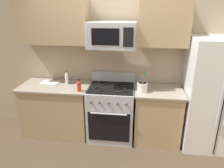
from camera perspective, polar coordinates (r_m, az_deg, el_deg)
ground_plane at (r=3.46m, az=-1.56°, el=-19.18°), size 16.00×16.00×0.00m
wall_back at (r=3.79m, az=0.60°, el=6.67°), size 8.00×0.10×2.60m
counter_left at (r=3.96m, az=-14.42°, el=-6.47°), size 1.17×0.66×0.91m
range_oven at (r=3.72m, az=-0.16°, el=-7.31°), size 0.76×0.70×1.09m
counter_right at (r=3.72m, az=11.93°, el=-8.08°), size 0.78×0.66×0.91m
refrigerator at (r=3.71m, az=25.67°, el=-2.59°), size 0.89×0.77×1.77m
microwave at (r=3.34m, az=-0.12°, el=12.91°), size 0.74×0.44×0.39m
upper_cabinets_left at (r=3.72m, az=-15.57°, el=15.64°), size 1.16×0.34×0.70m
upper_cabinets_right at (r=3.46m, az=13.66°, el=15.49°), size 0.77×0.34×0.70m
utensil_crock at (r=3.40m, az=8.10°, el=-0.65°), size 0.16×0.16×0.34m
cutting_board at (r=3.90m, az=-16.17°, el=0.34°), size 0.33×0.24×0.02m
bottle_vinegar at (r=3.76m, az=-11.98°, el=1.58°), size 0.06×0.06×0.23m
bottle_hot_sauce at (r=3.41m, az=-8.79°, el=-0.49°), size 0.06×0.06×0.20m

